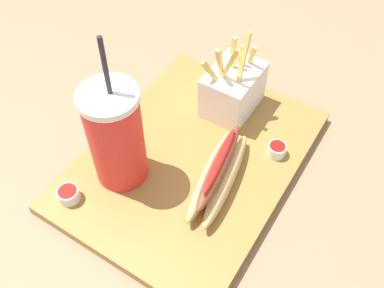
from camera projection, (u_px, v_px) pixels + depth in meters
ground_plane at (192, 167)px, 0.73m from camera, size 2.40×2.40×0.02m
food_tray at (192, 159)px, 0.71m from camera, size 0.43×0.31×0.02m
soda_cup at (116, 136)px, 0.62m from camera, size 0.08×0.08×0.25m
fries_basket at (232, 89)px, 0.74m from camera, size 0.11×0.08×0.16m
hot_dog_1 at (219, 174)px, 0.65m from camera, size 0.19×0.08×0.06m
ketchup_cup_1 at (69, 194)px, 0.64m from camera, size 0.03×0.03×0.02m
ketchup_cup_2 at (277, 149)px, 0.70m from camera, size 0.03×0.03×0.02m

